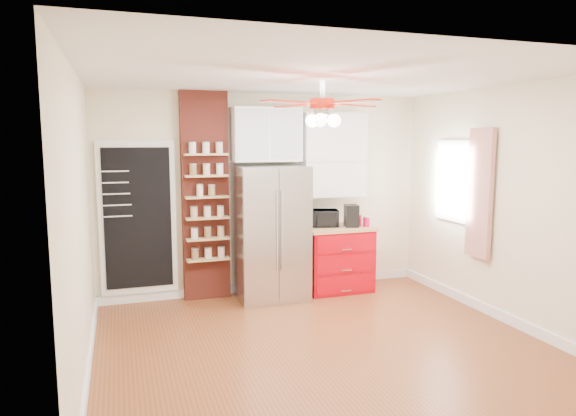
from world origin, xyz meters
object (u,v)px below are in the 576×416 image
object	(u,v)px
ceiling_fan	(322,104)
canister_left	(366,222)
pantry_jar_oats	(200,191)
red_cabinet	(337,258)
fridge	(271,233)
coffee_maker	(351,216)
toaster_oven	(323,218)

from	to	relation	value
ceiling_fan	canister_left	distance (m)	2.48
pantry_jar_oats	red_cabinet	bearing A→B (deg)	-2.66
fridge	ceiling_fan	xyz separation A→B (m)	(0.05, -1.63, 1.55)
fridge	pantry_jar_oats	distance (m)	1.07
ceiling_fan	coffee_maker	world-z (taller)	ceiling_fan
red_cabinet	pantry_jar_oats	bearing A→B (deg)	177.34
fridge	canister_left	world-z (taller)	fridge
ceiling_fan	canister_left	bearing A→B (deg)	49.97
toaster_oven	pantry_jar_oats	size ratio (longest dim) A/B	2.92
red_cabinet	coffee_maker	xyz separation A→B (m)	(0.18, -0.08, 0.60)
fridge	red_cabinet	distance (m)	1.06
red_cabinet	ceiling_fan	size ratio (longest dim) A/B	0.67
fridge	toaster_oven	world-z (taller)	fridge
toaster_oven	pantry_jar_oats	bearing A→B (deg)	-165.14
fridge	red_cabinet	xyz separation A→B (m)	(0.97, 0.05, -0.42)
fridge	canister_left	distance (m)	1.35
toaster_oven	pantry_jar_oats	xyz separation A→B (m)	(-1.67, 0.02, 0.43)
red_cabinet	fridge	bearing A→B (deg)	-177.05
canister_left	pantry_jar_oats	distance (m)	2.29
fridge	coffee_maker	size ratio (longest dim) A/B	5.83
red_cabinet	coffee_maker	size ratio (longest dim) A/B	3.13
pantry_jar_oats	canister_left	bearing A→B (deg)	-5.91
ceiling_fan	toaster_oven	size ratio (longest dim) A/B	3.35
pantry_jar_oats	ceiling_fan	bearing A→B (deg)	-61.94
coffee_maker	pantry_jar_oats	size ratio (longest dim) A/B	2.10
red_cabinet	ceiling_fan	bearing A→B (deg)	-118.71
red_cabinet	pantry_jar_oats	xyz separation A→B (m)	(-1.86, 0.09, 0.99)
fridge	coffee_maker	world-z (taller)	fridge
red_cabinet	toaster_oven	xyz separation A→B (m)	(-0.19, 0.07, 0.56)
toaster_oven	canister_left	bearing A→B (deg)	-5.09
canister_left	fridge	bearing A→B (deg)	175.97
red_cabinet	coffee_maker	bearing A→B (deg)	-23.15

